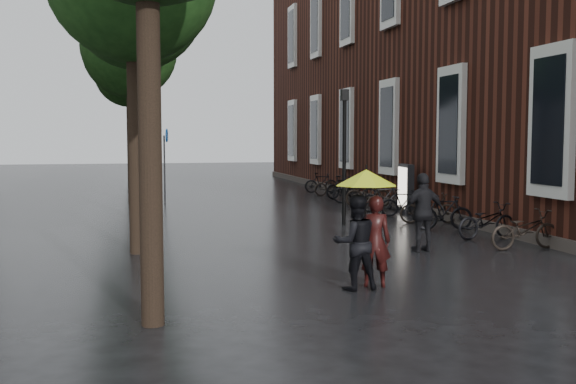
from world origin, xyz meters
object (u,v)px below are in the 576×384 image
object	(u,v)px
pedestrian_walking	(423,212)
lamp_post	(344,143)
person_burgundy	(374,241)
ad_lightbox	(406,189)
parked_bicycles	(390,199)
person_black	(355,242)

from	to	relation	value
pedestrian_walking	lamp_post	size ratio (longest dim) A/B	0.45
person_burgundy	ad_lightbox	distance (m)	11.57
parked_bicycles	ad_lightbox	bearing A→B (deg)	-44.09
person_burgundy	person_black	distance (m)	0.42
person_black	pedestrian_walking	world-z (taller)	pedestrian_walking
person_burgundy	pedestrian_walking	bearing A→B (deg)	-111.14
person_black	ad_lightbox	distance (m)	11.88
person_burgundy	lamp_post	distance (m)	8.43
lamp_post	ad_lightbox	bearing A→B (deg)	38.28
pedestrian_walking	person_black	bearing A→B (deg)	45.59
parked_bicycles	person_black	bearing A→B (deg)	-115.21
person_burgundy	pedestrian_walking	xyz separation A→B (m)	(2.41, 3.16, 0.10)
parked_bicycles	lamp_post	distance (m)	4.29
person_burgundy	person_black	world-z (taller)	person_black
pedestrian_walking	ad_lightbox	size ratio (longest dim) A/B	1.07
person_burgundy	ad_lightbox	size ratio (longest dim) A/B	0.95
pedestrian_walking	lamp_post	distance (m)	5.09
person_black	lamp_post	size ratio (longest dim) A/B	0.41
parked_bicycles	ad_lightbox	size ratio (longest dim) A/B	10.07
person_burgundy	parked_bicycles	size ratio (longest dim) A/B	0.09
person_burgundy	ad_lightbox	xyz separation A→B (m)	(5.13, 10.37, 0.05)
pedestrian_walking	ad_lightbox	bearing A→B (deg)	-114.54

